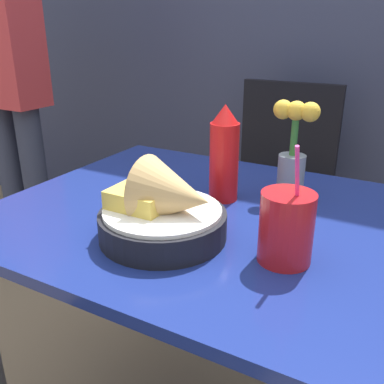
# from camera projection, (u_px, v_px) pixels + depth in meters

# --- Properties ---
(dining_table) EXTENTS (0.92, 0.77, 0.72)m
(dining_table) POSITION_uv_depth(u_px,v_px,m) (203.00, 256.00, 1.01)
(dining_table) COLOR navy
(dining_table) RESTS_ON ground_plane
(chair_far_window) EXTENTS (0.40, 0.40, 0.91)m
(chair_far_window) POSITION_uv_depth(u_px,v_px,m) (279.00, 177.00, 1.73)
(chair_far_window) COLOR black
(chair_far_window) RESTS_ON ground_plane
(food_basket) EXTENTS (0.25, 0.25, 0.16)m
(food_basket) POSITION_uv_depth(u_px,v_px,m) (166.00, 211.00, 0.82)
(food_basket) COLOR black
(food_basket) RESTS_ON dining_table
(ketchup_bottle) EXTENTS (0.07, 0.07, 0.23)m
(ketchup_bottle) POSITION_uv_depth(u_px,v_px,m) (224.00, 155.00, 0.99)
(ketchup_bottle) COLOR red
(ketchup_bottle) RESTS_ON dining_table
(drink_cup) EXTENTS (0.10, 0.10, 0.22)m
(drink_cup) POSITION_uv_depth(u_px,v_px,m) (286.00, 230.00, 0.74)
(drink_cup) COLOR red
(drink_cup) RESTS_ON dining_table
(flower_vase) EXTENTS (0.11, 0.06, 0.23)m
(flower_vase) POSITION_uv_depth(u_px,v_px,m) (293.00, 152.00, 1.00)
(flower_vase) COLOR gray
(flower_vase) RESTS_ON dining_table
(person_standing) EXTENTS (0.32, 0.18, 1.62)m
(person_standing) POSITION_uv_depth(u_px,v_px,m) (7.00, 71.00, 1.82)
(person_standing) COLOR #2D3347
(person_standing) RESTS_ON ground_plane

